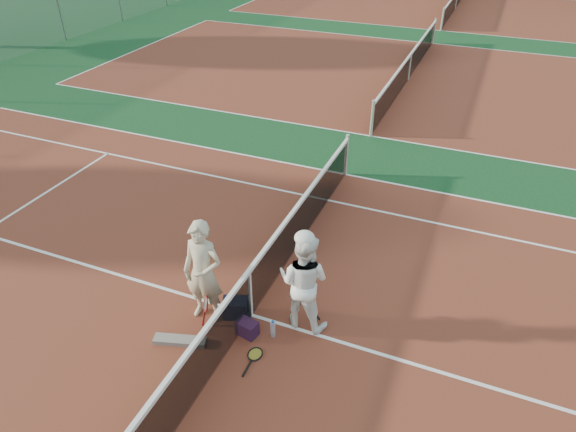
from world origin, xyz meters
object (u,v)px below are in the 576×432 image
(sports_bag_navy, at_px, (236,308))
(player_b, at_px, (304,281))
(net_main, at_px, (250,293))
(racket_spare, at_px, (255,354))
(racket_black_held, at_px, (307,308))
(racket_red, at_px, (207,311))
(player_a, at_px, (203,272))
(water_bottle, at_px, (273,329))
(sports_bag_purple, at_px, (247,328))

(sports_bag_navy, bearing_deg, player_b, 15.05)
(net_main, relative_size, racket_spare, 18.30)
(net_main, xyz_separation_m, player_b, (0.88, 0.21, 0.39))
(net_main, distance_m, sports_bag_navy, 0.43)
(player_b, bearing_deg, racket_spare, 67.98)
(net_main, xyz_separation_m, racket_black_held, (0.92, 0.27, -0.24))
(racket_red, distance_m, racket_spare, 1.11)
(player_a, bearing_deg, water_bottle, -1.30)
(player_b, distance_m, racket_red, 1.72)
(water_bottle, bearing_deg, net_main, 151.79)
(racket_red, height_order, water_bottle, racket_red)
(player_a, relative_size, sports_bag_purple, 5.63)
(sports_bag_purple, bearing_deg, sports_bag_navy, 139.61)
(water_bottle, bearing_deg, sports_bag_purple, -162.06)
(player_b, relative_size, racket_black_held, 3.31)
(player_a, xyz_separation_m, racket_black_held, (1.62, 0.56, -0.69))
(racket_spare, relative_size, sports_bag_purple, 1.76)
(racket_black_held, height_order, racket_spare, racket_black_held)
(racket_red, distance_m, racket_black_held, 1.68)
(net_main, relative_size, racket_black_held, 20.20)
(sports_bag_navy, xyz_separation_m, water_bottle, (0.79, -0.20, -0.02))
(racket_black_held, distance_m, racket_spare, 1.18)
(racket_red, distance_m, sports_bag_navy, 0.52)
(player_b, xyz_separation_m, racket_red, (-1.46, -0.68, -0.60))
(net_main, bearing_deg, sports_bag_navy, -159.04)
(sports_bag_purple, xyz_separation_m, water_bottle, (0.41, 0.13, 0.01))
(racket_red, height_order, sports_bag_navy, racket_red)
(racket_red, relative_size, water_bottle, 1.98)
(racket_red, bearing_deg, player_b, -13.40)
(net_main, xyz_separation_m, racket_red, (-0.58, -0.48, -0.21))
(sports_bag_navy, relative_size, water_bottle, 1.43)
(net_main, distance_m, player_b, 0.98)
(racket_spare, height_order, water_bottle, water_bottle)
(racket_red, bearing_deg, net_main, 0.78)
(sports_bag_navy, bearing_deg, water_bottle, -13.93)
(net_main, distance_m, racket_black_held, 0.99)
(water_bottle, bearing_deg, sports_bag_navy, 166.07)
(racket_black_held, bearing_deg, sports_bag_purple, 20.62)
(racket_red, relative_size, racket_spare, 0.99)
(player_b, xyz_separation_m, racket_spare, (-0.44, -0.98, -0.88))
(net_main, bearing_deg, racket_red, -140.73)
(player_b, distance_m, sports_bag_purple, 1.24)
(player_a, bearing_deg, racket_red, -60.79)
(racket_red, bearing_deg, sports_bag_purple, -34.22)
(player_b, xyz_separation_m, sports_bag_purple, (-0.74, -0.63, -0.76))
(net_main, relative_size, player_a, 5.73)
(racket_red, bearing_deg, racket_black_held, -12.09)
(sports_bag_purple, bearing_deg, racket_red, -175.73)
(sports_bag_navy, distance_m, water_bottle, 0.82)
(racket_red, xyz_separation_m, racket_spare, (1.03, -0.30, -0.28))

